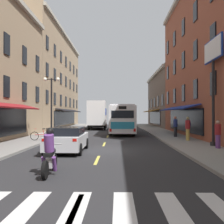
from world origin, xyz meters
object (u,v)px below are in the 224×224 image
motorcycle_rider (50,155)px  street_lamp_twin (51,104)px  transit_bus (122,119)px  billboard_sign (213,64)px  sedan_near (100,122)px  sedan_mid (67,139)px  pedestrian_mid (175,126)px  pedestrian_far (218,134)px  bicycle_near (41,136)px  pedestrian_near (188,128)px  box_truck (98,115)px

motorcycle_rider → street_lamp_twin: 13.80m
transit_bus → billboard_sign: bearing=-66.3°
sedan_near → billboard_sign: bearing=-73.2°
billboard_sign → street_lamp_twin: size_ratio=1.32×
sedan_mid → pedestrian_mid: 11.69m
transit_bus → pedestrian_far: bearing=-69.0°
pedestrian_mid → bicycle_near: bearing=92.3°
sedan_near → bicycle_near: sedan_near is taller
sedan_mid → street_lamp_twin: 8.35m
transit_bus → pedestrian_near: (4.88, -9.55, -0.53)m
pedestrian_far → street_lamp_twin: bearing=-53.0°
billboard_sign → box_truck: (-8.96, 20.87, -3.34)m
sedan_near → motorcycle_rider: 38.09m
box_truck → pedestrian_mid: (7.98, -14.33, -0.94)m
motorcycle_rider → pedestrian_mid: size_ratio=1.14×
pedestrian_mid → motorcycle_rider: bearing=137.2°
sedan_mid → pedestrian_mid: (7.97, 8.55, 0.36)m
pedestrian_far → pedestrian_near: bearing=-105.6°
bicycle_near → street_lamp_twin: 3.45m
transit_bus → pedestrian_mid: size_ratio=6.28×
box_truck → sedan_near: box_truck is taller
transit_bus → sedan_mid: size_ratio=2.66×
street_lamp_twin → transit_bus: bearing=50.0°
box_truck → bicycle_near: size_ratio=4.49×
motorcycle_rider → pedestrian_mid: 16.10m
sedan_near → bicycle_near: (-2.75, -27.25, -0.20)m
pedestrian_near → street_lamp_twin: bearing=21.2°
motorcycle_rider → pedestrian_mid: bearing=62.2°
street_lamp_twin → pedestrian_mid: bearing=5.4°
transit_bus → pedestrian_near: 10.74m
box_truck → pedestrian_mid: size_ratio=4.25×
pedestrian_near → sedan_mid: bearing=65.6°
billboard_sign → pedestrian_near: size_ratio=3.77×
sedan_mid → pedestrian_far: (8.74, 0.69, 0.25)m
pedestrian_mid → sedan_mid: bearing=122.0°
sedan_mid → pedestrian_mid: size_ratio=2.36×
sedan_mid → pedestrian_far: pedestrian_far is taller
sedan_near → pedestrian_near: 28.41m
pedestrian_far → street_lamp_twin: street_lamp_twin is taller
sedan_near → pedestrian_far: 32.95m
street_lamp_twin → motorcycle_rider: bearing=-76.1°
transit_bus → street_lamp_twin: street_lamp_twin is taller
sedan_mid → street_lamp_twin: size_ratio=0.83×
pedestrian_far → sedan_mid: bearing=-17.9°
box_truck → motorcycle_rider: size_ratio=3.72×
billboard_sign → sedan_near: billboard_sign is taller
pedestrian_mid → pedestrian_far: bearing=170.6°
sedan_near → pedestrian_near: pedestrian_near is taller
box_truck → motorcycle_rider: (0.47, -28.56, -1.31)m
pedestrian_mid → transit_bus: bearing=21.6°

